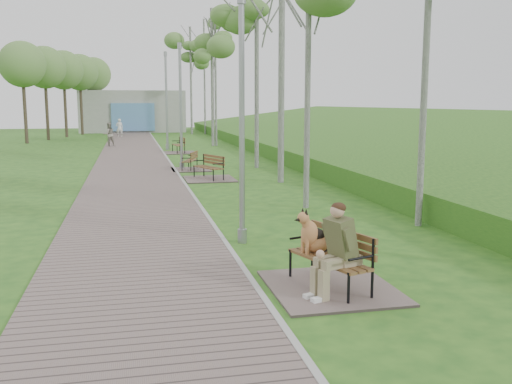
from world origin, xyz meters
TOP-DOWN VIEW (x-y plane):
  - ground at (0.00, 0.00)m, footprint 120.00×120.00m
  - walkway at (-1.75, 21.50)m, footprint 3.50×67.00m
  - kerb at (0.00, 21.50)m, footprint 0.10×67.00m
  - embankment at (12.00, 20.00)m, footprint 14.00×70.00m
  - building_north at (-1.50, 50.97)m, footprint 10.00×5.20m
  - bench_main at (1.05, 1.08)m, footprint 1.91×2.12m
  - bench_second at (1.00, 14.23)m, footprint 1.86×2.06m
  - bench_third at (0.63, 17.43)m, footprint 1.62×1.80m
  - bench_far at (0.85, 25.89)m, footprint 1.85×2.05m
  - lamp_post_near at (0.36, 4.34)m, footprint 0.19×0.19m
  - lamp_post_second at (0.32, 17.79)m, footprint 0.21×0.21m
  - lamp_post_third at (0.39, 28.40)m, footprint 0.23×0.23m
  - pedestrian_near at (-2.67, 41.95)m, footprint 0.57×0.37m
  - pedestrian_far at (-3.20, 31.75)m, footprint 0.94×0.85m
  - birch_mid_c at (2.96, 17.61)m, footprint 2.39×2.39m
  - birch_far_b at (3.55, 30.77)m, footprint 2.69×2.69m
  - birch_far_c at (3.76, 30.70)m, footprint 2.46×2.46m
  - birch_distant_a at (3.69, 45.29)m, footprint 2.80×2.80m
  - birch_distant_b at (4.89, 44.96)m, footprint 2.85×2.85m

SIDE VIEW (x-z plane):
  - ground at x=0.00m, z-range 0.00..0.00m
  - embankment at x=12.00m, z-range -0.80..0.80m
  - walkway at x=-1.75m, z-range 0.00..0.04m
  - kerb at x=0.00m, z-range 0.00..0.05m
  - bench_third at x=0.63m, z-range -0.32..0.68m
  - bench_far at x=0.85m, z-range -0.36..0.78m
  - bench_second at x=1.00m, z-range -0.36..0.78m
  - bench_main at x=1.05m, z-range -0.36..1.30m
  - pedestrian_near at x=-2.67m, z-range 0.00..1.54m
  - pedestrian_far at x=-3.20m, z-range 0.00..1.59m
  - building_north at x=-1.50m, z-range -0.01..3.99m
  - lamp_post_near at x=0.36m, z-range -0.16..4.87m
  - lamp_post_second at x=0.32m, z-range -0.18..5.20m
  - lamp_post_third at x=0.39m, z-range -0.19..5.71m
  - birch_mid_c at x=2.96m, z-range 2.28..10.26m
  - birch_far_c at x=3.76m, z-range 2.59..11.69m
  - birch_far_b at x=3.55m, z-range 2.64..11.88m
  - birch_distant_a at x=3.69m, z-range 2.83..12.74m
  - birch_distant_b at x=4.89m, z-range 3.02..13.59m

